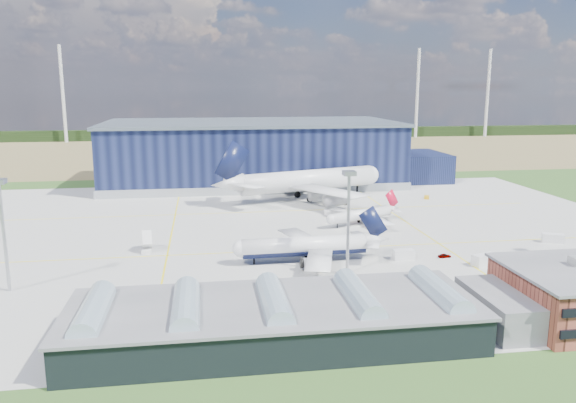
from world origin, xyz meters
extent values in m
plane|color=#2E5821|center=(0.00, 0.00, 0.00)|extent=(600.00, 600.00, 0.00)
cube|color=#AAABA5|center=(0.00, 10.00, 0.03)|extent=(220.00, 160.00, 0.06)
cube|color=#FFEB0D|center=(0.00, -10.00, 0.07)|extent=(180.00, 0.40, 0.02)
cube|color=#FFEB0D|center=(0.00, 35.00, 0.07)|extent=(180.00, 0.40, 0.02)
cube|color=#FFEB0D|center=(-30.00, 10.00, 0.07)|extent=(0.40, 120.00, 0.02)
cube|color=#FFEB0D|center=(40.00, 10.00, 0.07)|extent=(0.40, 120.00, 0.02)
cube|color=olive|center=(0.00, 220.00, 0.00)|extent=(600.00, 220.00, 0.01)
cube|color=black|center=(0.00, 300.00, 4.00)|extent=(600.00, 8.00, 8.00)
cylinder|color=silver|center=(-120.00, 290.00, 35.00)|extent=(2.40, 2.40, 70.00)
cylinder|color=silver|center=(150.00, 290.00, 35.00)|extent=(2.40, 2.40, 70.00)
cylinder|color=silver|center=(210.00, 290.00, 35.00)|extent=(2.40, 2.40, 70.00)
cube|color=black|center=(0.00, 95.00, 12.50)|extent=(120.00, 60.00, 25.00)
cube|color=gray|center=(0.00, 95.00, 1.60)|extent=(121.00, 61.00, 3.20)
cube|color=#4E5963|center=(0.00, 95.00, 25.50)|extent=(122.00, 62.00, 1.20)
cube|color=black|center=(72.00, 90.00, 6.00)|extent=(24.00, 30.00, 12.00)
cube|color=black|center=(-10.00, -60.00, 3.00)|extent=(65.00, 22.00, 6.00)
cube|color=slate|center=(-10.00, -60.00, 6.20)|extent=(66.00, 23.00, 0.50)
cube|color=slate|center=(30.00, -60.00, 3.00)|extent=(10.00, 18.00, 6.00)
cylinder|color=#97AFBA|center=(-38.00, -60.00, 6.40)|extent=(4.40, 18.00, 4.40)
cylinder|color=#97AFBA|center=(-24.00, -60.00, 6.40)|extent=(4.40, 18.00, 4.40)
cylinder|color=#97AFBA|center=(-10.00, -60.00, 6.40)|extent=(4.40, 18.00, 4.40)
cylinder|color=#97AFBA|center=(4.00, -60.00, 6.40)|extent=(4.40, 18.00, 4.40)
cylinder|color=#97AFBA|center=(18.00, -60.00, 6.40)|extent=(4.40, 18.00, 4.40)
cylinder|color=#AAABB0|center=(-60.00, -30.00, 11.00)|extent=(0.70, 0.70, 22.00)
cylinder|color=#AAABB0|center=(10.00, -30.00, 11.00)|extent=(0.70, 0.70, 22.00)
cube|color=#AAABB0|center=(10.00, -30.00, 22.50)|extent=(2.60, 2.60, 1.00)
cube|color=gold|center=(1.89, -42.03, 0.81)|extent=(3.94, 4.53, 1.61)
cube|color=gold|center=(29.22, 11.33, 0.66)|extent=(2.81, 3.49, 1.32)
cube|color=silver|center=(42.95, -28.66, 1.30)|extent=(6.46, 4.29, 2.60)
cube|color=silver|center=(18.61, 27.81, 0.73)|extent=(2.70, 3.64, 1.45)
cube|color=silver|center=(70.14, -13.61, 1.22)|extent=(5.85, 4.57, 2.44)
cube|color=gold|center=(60.20, 47.52, 0.61)|extent=(2.72, 3.27, 1.23)
cube|color=silver|center=(25.99, -21.66, 1.21)|extent=(5.10, 2.54, 2.42)
cube|color=silver|center=(-35.13, -5.12, 1.80)|extent=(2.93, 5.86, 3.60)
imported|color=#99999E|center=(36.32, -21.85, 0.53)|extent=(3.20, 1.50, 1.06)
imported|color=#99999E|center=(-3.37, -34.43, 0.57)|extent=(3.63, 1.77, 1.14)
camera|label=1|loc=(-20.60, -144.41, 40.54)|focal=35.00mm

